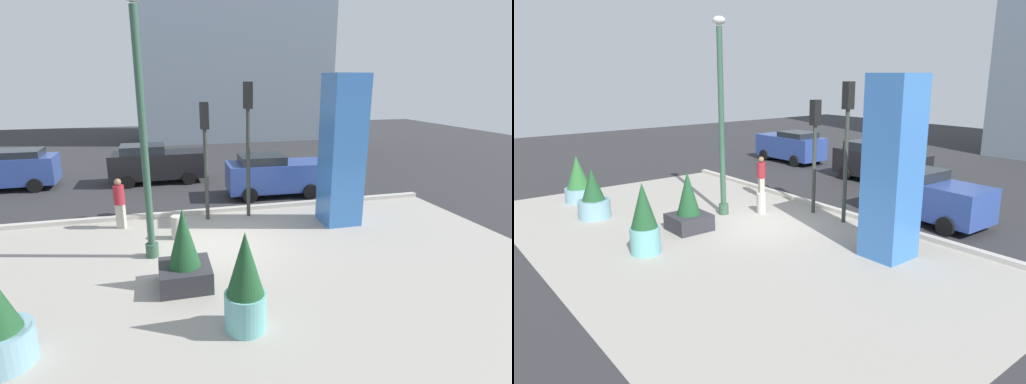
{
  "view_description": "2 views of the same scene",
  "coord_description": "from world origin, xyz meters",
  "views": [
    {
      "loc": [
        -1.7,
        -10.88,
        4.86
      ],
      "look_at": [
        1.04,
        -0.2,
        1.68
      ],
      "focal_mm": 27.31,
      "sensor_mm": 36.0,
      "label": 1
    },
    {
      "loc": [
        12.0,
        -9.54,
        5.08
      ],
      "look_at": [
        0.69,
        -0.29,
        1.38
      ],
      "focal_mm": 33.1,
      "sensor_mm": 36.0,
      "label": 2
    }
  ],
  "objects": [
    {
      "name": "potted_plant_near_right",
      "position": [
        -4.59,
        -4.13,
        0.75
      ],
      "size": [
        1.12,
        1.12,
        1.82
      ],
      "color": "#7AA8B7",
      "rests_on": "ground_plane"
    },
    {
      "name": "traffic_light_far_side",
      "position": [
        1.42,
        2.44,
        3.24
      ],
      "size": [
        0.28,
        0.42,
        4.81
      ],
      "color": "#333833",
      "rests_on": "ground_plane"
    },
    {
      "name": "ground_plane",
      "position": [
        0.0,
        4.0,
        0.0
      ],
      "size": [
        60.0,
        60.0,
        0.0
      ],
      "primitive_type": "plane",
      "color": "#2D2D30"
    },
    {
      "name": "car_passing_lane",
      "position": [
        3.14,
        4.81,
        0.92
      ],
      "size": [
        4.28,
        2.09,
        1.81
      ],
      "color": "#2D4793",
      "rests_on": "ground_plane"
    },
    {
      "name": "car_curb_east",
      "position": [
        -1.79,
        8.44,
        0.95
      ],
      "size": [
        4.55,
        2.02,
        1.87
      ],
      "color": "black",
      "rests_on": "ground_plane"
    },
    {
      "name": "lamp_post",
      "position": [
        -2.03,
        -0.28,
        3.38
      ],
      "size": [
        0.44,
        0.44,
        6.93
      ],
      "color": "#335642",
      "rests_on": "ground_plane"
    },
    {
      "name": "art_pillar_blue",
      "position": [
        4.36,
        1.03,
        2.54
      ],
      "size": [
        1.22,
        1.22,
        5.09
      ],
      "primitive_type": "cube",
      "color": "#3870BC",
      "rests_on": "ground_plane"
    },
    {
      "name": "traffic_light_corner",
      "position": [
        -0.09,
        2.44,
        2.84
      ],
      "size": [
        0.28,
        0.42,
        4.16
      ],
      "color": "#333833",
      "rests_on": "ground_plane"
    },
    {
      "name": "plaza_pavement",
      "position": [
        0.0,
        -2.0,
        0.0
      ],
      "size": [
        18.0,
        10.0,
        0.02
      ],
      "primitive_type": "cube",
      "color": "#9E998E",
      "rests_on": "ground_plane"
    },
    {
      "name": "potted_plant_by_pillar",
      "position": [
        -1.25,
        -2.18,
        0.77
      ],
      "size": [
        1.24,
        1.24,
        1.99
      ],
      "color": "#2D2D33",
      "rests_on": "ground_plane"
    },
    {
      "name": "pedestrian_on_sidewalk",
      "position": [
        -3.05,
        2.3,
        0.97
      ],
      "size": [
        0.47,
        0.47,
        1.73
      ],
      "color": "#B2AD9E",
      "rests_on": "ground_plane"
    },
    {
      "name": "curb_strip",
      "position": [
        0.0,
        3.12,
        0.08
      ],
      "size": [
        18.0,
        0.24,
        0.16
      ],
      "primitive_type": "cube",
      "color": "#B7B2A8",
      "rests_on": "ground_plane"
    },
    {
      "name": "concrete_bollard",
      "position": [
        -1.26,
        0.9,
        0.38
      ],
      "size": [
        0.36,
        0.36,
        0.75
      ],
      "primitive_type": "cylinder",
      "color": "#B2ADA3",
      "rests_on": "ground_plane"
    },
    {
      "name": "potted_plant_curbside",
      "position": [
        -0.2,
        -4.21,
        0.99
      ],
      "size": [
        0.85,
        0.85,
        2.1
      ],
      "color": "#6BB2B2",
      "rests_on": "ground_plane"
    },
    {
      "name": "car_far_lane",
      "position": [
        -8.41,
        8.73,
        0.94
      ],
      "size": [
        4.3,
        2.05,
        1.82
      ],
      "color": "#2D4793",
      "rests_on": "ground_plane"
    },
    {
      "name": "potted_plant_mid_plaza",
      "position": [
        -7.23,
        -3.81,
        0.84
      ],
      "size": [
        1.11,
        1.11,
        1.88
      ],
      "color": "#7AA8B7",
      "rests_on": "ground_plane"
    }
  ]
}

